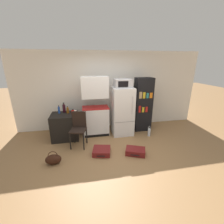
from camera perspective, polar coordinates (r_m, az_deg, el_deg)
The scene contains 18 objects.
ground_plane at distance 3.93m, azimuth 1.99°, elevation -16.57°, with size 24.00×24.00×0.00m, color olive.
wall_back at distance 5.30m, azimuth -0.55°, elevation 8.21°, with size 6.40×0.10×2.62m.
side_table at distance 4.81m, azimuth -17.37°, elevation -5.21°, with size 0.78×0.68×0.78m.
kitchen_hutch at distance 4.72m, azimuth -6.31°, elevation 1.21°, with size 0.82×0.48×1.86m.
refrigerator at distance 4.80m, azimuth 3.92°, elevation 0.33°, with size 0.65×0.67×1.52m.
microwave at distance 4.60m, azimuth 4.17°, elevation 10.91°, with size 0.52×0.43×0.25m.
bookshelf at distance 5.12m, azimuth 11.68°, elevation 2.71°, with size 0.56×0.38×1.79m.
bottle_amber_beer at distance 4.72m, azimuth -16.55°, elevation 0.62°, with size 0.07×0.07×0.21m.
bottle_ketchup_red at distance 4.55m, azimuth -14.66°, elevation -0.11°, with size 0.09×0.09×0.17m.
bottle_wine_dark at distance 4.82m, azimuth -17.80°, elevation 1.37°, with size 0.09×0.09×0.30m.
bottle_blue_soda at distance 4.79m, azimuth -19.55°, elevation 0.74°, with size 0.06×0.06×0.24m.
bowl at distance 4.80m, azimuth -14.14°, elevation 0.26°, with size 0.15×0.15×0.04m.
chair at distance 4.26m, azimuth -12.56°, elevation -5.18°, with size 0.49×0.49×0.97m.
suitcase_large_flat at distance 4.01m, azimuth -3.97°, elevation -14.63°, with size 0.52×0.49×0.14m.
suitcase_small_flat at distance 4.03m, azimuth 8.90°, elevation -14.56°, with size 0.57×0.48×0.15m.
handbag at distance 3.86m, azimuth -21.47°, elevation -16.45°, with size 0.36×0.20×0.33m.
water_bottle_front at distance 4.97m, azimuth 13.98°, elevation -7.47°, with size 0.08×0.08×0.30m.
water_bottle_middle at distance 5.10m, azimuth 13.93°, elevation -6.76°, with size 0.08×0.08×0.29m.
Camera 1 is at (-0.73, -3.13, 2.26)m, focal length 24.00 mm.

